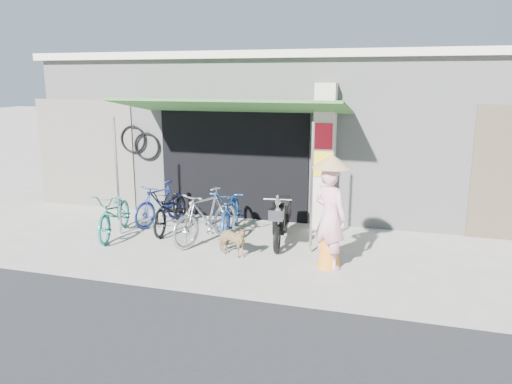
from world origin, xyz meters
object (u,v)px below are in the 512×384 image
(bike_blue, at_px, (161,203))
(bike_silver, at_px, (206,216))
(bike_teal, at_px, (115,213))
(bike_black, at_px, (171,209))
(bike_navy, at_px, (231,211))
(moped, at_px, (282,219))
(street_dog, at_px, (232,241))
(nun, at_px, (330,213))

(bike_blue, relative_size, bike_silver, 0.88)
(bike_teal, distance_m, bike_black, 1.12)
(bike_navy, distance_m, moped, 1.10)
(bike_blue, xyz_separation_m, moped, (2.78, -0.43, -0.00))
(street_dog, bearing_deg, bike_blue, 73.46)
(moped, bearing_deg, bike_blue, 164.44)
(bike_black, xyz_separation_m, nun, (3.46, -1.18, 0.48))
(bike_silver, bearing_deg, moped, 40.61)
(bike_black, relative_size, moped, 0.97)
(bike_navy, bearing_deg, bike_black, 173.72)
(bike_black, bearing_deg, bike_navy, -1.79)
(bike_black, height_order, bike_silver, bike_silver)
(bike_silver, bearing_deg, bike_black, 172.52)
(bike_silver, height_order, nun, nun)
(bike_navy, bearing_deg, nun, -39.84)
(bike_silver, height_order, bike_navy, bike_silver)
(bike_navy, relative_size, moped, 1.03)
(street_dog, bearing_deg, nun, -72.60)
(moped, height_order, nun, nun)
(moped, bearing_deg, bike_navy, 164.19)
(bike_teal, relative_size, bike_black, 1.01)
(moped, xyz_separation_m, nun, (1.07, -1.08, 0.47))
(bike_black, bearing_deg, bike_blue, 134.96)
(bike_silver, distance_m, nun, 2.55)
(bike_blue, bearing_deg, bike_teal, -98.51)
(bike_blue, relative_size, nun, 0.80)
(nun, bearing_deg, street_dog, 32.45)
(bike_black, distance_m, bike_silver, 1.17)
(bike_teal, height_order, bike_silver, bike_silver)
(bike_teal, bearing_deg, nun, -19.93)
(bike_blue, bearing_deg, bike_silver, -14.90)
(bike_blue, height_order, street_dog, bike_blue)
(moped, bearing_deg, bike_silver, -167.79)
(bike_navy, relative_size, nun, 0.96)
(bike_teal, xyz_separation_m, moped, (3.27, 0.59, 0.00))
(nun, bearing_deg, bike_black, 14.54)
(bike_navy, xyz_separation_m, street_dog, (0.44, -1.23, -0.19))
(bike_blue, xyz_separation_m, bike_black, (0.40, -0.33, -0.01))
(bike_blue, relative_size, moped, 0.86)
(bike_teal, xyz_separation_m, bike_blue, (0.49, 1.01, 0.00))
(bike_navy, relative_size, street_dog, 2.68)
(bike_blue, bearing_deg, bike_black, -22.38)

